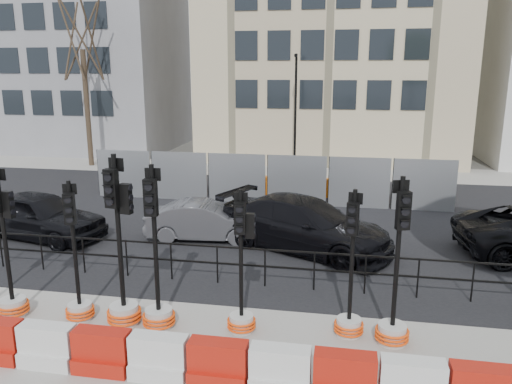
% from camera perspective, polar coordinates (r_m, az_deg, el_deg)
% --- Properties ---
extents(ground, '(120.00, 120.00, 0.00)m').
position_cam_1_polar(ground, '(11.71, -5.90, -12.73)').
color(ground, '#51514C').
rests_on(ground, ground).
extents(sidewalk_near, '(40.00, 6.00, 0.02)m').
position_cam_1_polar(sidewalk_near, '(9.25, -11.35, -20.69)').
color(sidewalk_near, gray).
rests_on(sidewalk_near, ground).
extents(road, '(40.00, 14.00, 0.03)m').
position_cam_1_polar(road, '(18.07, 0.20, -2.95)').
color(road, black).
rests_on(road, ground).
extents(sidewalk_far, '(40.00, 4.00, 0.02)m').
position_cam_1_polar(sidewalk_far, '(26.73, 3.54, 2.50)').
color(sidewalk_far, gray).
rests_on(sidewalk_far, ground).
extents(building_grey, '(11.00, 9.06, 14.00)m').
position_cam_1_polar(building_grey, '(36.31, -18.48, 15.89)').
color(building_grey, gray).
rests_on(building_grey, ground).
extents(building_cream, '(15.00, 10.06, 18.00)m').
position_cam_1_polar(building_cream, '(32.28, 8.89, 20.33)').
color(building_cream, beige).
rests_on(building_cream, ground).
extents(kerb_railing, '(18.00, 0.04, 1.00)m').
position_cam_1_polar(kerb_railing, '(12.49, -4.46, -7.51)').
color(kerb_railing, black).
rests_on(kerb_railing, ground).
extents(heras_fencing, '(14.33, 1.72, 2.00)m').
position_cam_1_polar(heras_fencing, '(20.57, 3.13, 0.93)').
color(heras_fencing, '#989CA1').
rests_on(heras_fencing, ground).
extents(lamp_post_far, '(0.12, 0.56, 6.00)m').
position_cam_1_polar(lamp_post_far, '(25.23, 4.52, 9.18)').
color(lamp_post_far, black).
rests_on(lamp_post_far, ground).
extents(tree_bare_far, '(2.00, 2.00, 9.00)m').
position_cam_1_polar(tree_bare_far, '(29.17, -19.28, 15.84)').
color(tree_bare_far, '#473828').
rests_on(tree_bare_far, ground).
extents(barrier_row, '(15.70, 0.50, 0.80)m').
position_cam_1_polar(barrier_row, '(9.22, -10.99, -18.20)').
color(barrier_row, red).
rests_on(barrier_row, ground).
extents(traffic_signal_b, '(0.66, 0.66, 3.35)m').
position_cam_1_polar(traffic_signal_b, '(12.04, -26.29, -9.23)').
color(traffic_signal_b, beige).
rests_on(traffic_signal_b, ground).
extents(traffic_signal_c, '(0.60, 0.60, 3.05)m').
position_cam_1_polar(traffic_signal_c, '(11.40, -19.64, -10.77)').
color(traffic_signal_c, beige).
rests_on(traffic_signal_c, ground).
extents(traffic_signal_d, '(0.71, 0.71, 3.63)m').
position_cam_1_polar(traffic_signal_d, '(10.83, -15.01, -10.38)').
color(traffic_signal_d, beige).
rests_on(traffic_signal_d, ground).
extents(traffic_signal_e, '(0.68, 0.68, 3.45)m').
position_cam_1_polar(traffic_signal_e, '(10.60, -11.18, -11.61)').
color(traffic_signal_e, beige).
rests_on(traffic_signal_e, ground).
extents(traffic_signal_f, '(0.59, 0.59, 2.99)m').
position_cam_1_polar(traffic_signal_f, '(10.28, -1.65, -12.17)').
color(traffic_signal_f, beige).
rests_on(traffic_signal_f, ground).
extents(traffic_signal_g, '(0.60, 0.60, 3.03)m').
position_cam_1_polar(traffic_signal_g, '(10.34, 10.64, -12.78)').
color(traffic_signal_g, beige).
rests_on(traffic_signal_g, ground).
extents(traffic_signal_h, '(0.66, 0.66, 3.35)m').
position_cam_1_polar(traffic_signal_h, '(10.21, 15.47, -13.02)').
color(traffic_signal_h, beige).
rests_on(traffic_signal_h, ground).
extents(car_a, '(3.68, 5.18, 1.50)m').
position_cam_1_polar(car_a, '(17.20, -23.51, -2.44)').
color(car_a, black).
rests_on(car_a, ground).
extents(car_b, '(2.00, 3.95, 1.22)m').
position_cam_1_polar(car_b, '(15.76, -5.79, -3.29)').
color(car_b, '#46464A').
rests_on(car_b, ground).
extents(car_c, '(6.12, 6.93, 1.55)m').
position_cam_1_polar(car_c, '(14.84, 5.59, -3.70)').
color(car_c, black).
rests_on(car_c, ground).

